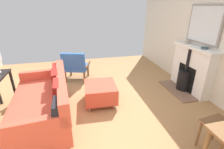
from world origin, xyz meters
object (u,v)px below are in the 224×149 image
Objects in this scene: ottoman at (100,92)px; armchair_accent at (75,65)px; mantel_bowl_near at (187,42)px; mantel_bowl_far at (205,48)px; fireplace at (190,71)px; sofa at (45,102)px.

ottoman is 1.32m from armchair_accent.
mantel_bowl_near is 0.92× the size of mantel_bowl_far.
mantel_bowl_near is (-0.03, -0.32, 0.62)m from fireplace.
ottoman is (2.17, -0.18, -0.85)m from mantel_bowl_far.
fireplace is 1.69× the size of ottoman.
mantel_bowl_far is at bearing 96.90° from fireplace.
fireplace is 0.70m from mantel_bowl_near.
sofa is 2.64× the size of ottoman.
mantel_bowl_near is at bearing -90.00° from mantel_bowl_far.
sofa reaches higher than ottoman.
ottoman is at bearing -162.68° from sofa.
fireplace reaches higher than ottoman.
sofa is at bearing 17.32° from ottoman.
sofa is at bearing 69.58° from armchair_accent.
ottoman is (2.14, 0.07, -0.23)m from fireplace.
sofa is (3.21, 0.14, -0.75)m from mantel_bowl_far.
armchair_accent is at bearing -23.81° from fireplace.
ottoman is at bearing -4.79° from mantel_bowl_far.
fireplace is at bearing -178.25° from ottoman.
armchair_accent reaches higher than sofa.
mantel_bowl_near is 0.16× the size of armchair_accent.
mantel_bowl_far reaches higher than ottoman.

